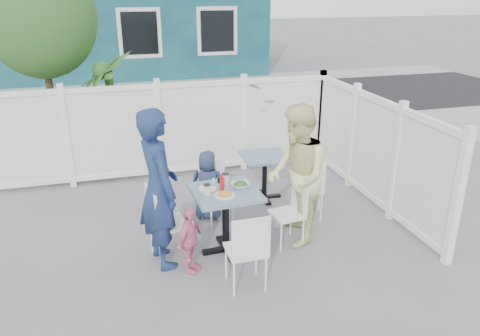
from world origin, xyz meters
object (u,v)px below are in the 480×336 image
object	(u,v)px
chair_back	(215,187)
boy	(208,185)
woman	(297,176)
chair_left	(162,218)
chair_right	(292,208)
spare_table	(265,165)
chair_near	(248,247)
man	(159,189)
main_table	(225,205)
toddler	(190,241)

from	to	relation	value
chair_back	boy	size ratio (longest dim) A/B	0.85
woman	boy	xyz separation A→B (m)	(-0.93, 0.90, -0.39)
chair_back	woman	world-z (taller)	woman
chair_left	chair_right	size ratio (longest dim) A/B	1.12
spare_table	chair_near	size ratio (longest dim) A/B	0.78
chair_back	chair_left	bearing A→B (deg)	34.11
woman	man	bearing A→B (deg)	-76.77
main_table	chair_near	xyz separation A→B (m)	(0.03, -0.83, -0.10)
chair_back	chair_near	bearing A→B (deg)	77.52
woman	boy	size ratio (longest dim) A/B	1.80
woman	toddler	size ratio (longest dim) A/B	2.24
chair_near	boy	bearing A→B (deg)	91.42
spare_table	chair_right	bearing A→B (deg)	-93.82
woman	boy	bearing A→B (deg)	-122.67
main_table	man	size ratio (longest dim) A/B	0.43
boy	toddler	world-z (taller)	boy
woman	toddler	xyz separation A→B (m)	(-1.40, -0.34, -0.49)
woman	chair_right	bearing A→B (deg)	-40.37
main_table	woman	world-z (taller)	woman
woman	chair_back	bearing A→B (deg)	-123.15
main_table	man	distance (m)	0.84
chair_back	man	bearing A→B (deg)	35.01
main_table	boy	size ratio (longest dim) A/B	0.82
spare_table	main_table	bearing A→B (deg)	-125.46
man	toddler	bearing A→B (deg)	-149.07
chair_right	toddler	world-z (taller)	chair_right
main_table	toddler	xyz separation A→B (m)	(-0.50, -0.32, -0.23)
chair_back	woman	xyz separation A→B (m)	(0.84, -0.83, 0.40)
main_table	chair_back	bearing A→B (deg)	85.74
main_table	chair_back	xyz separation A→B (m)	(0.06, 0.86, -0.14)
spare_table	chair_right	xyz separation A→B (m)	(-0.09, -1.34, -0.06)
chair_left	toddler	size ratio (longest dim) A/B	1.18
spare_table	man	distance (m)	2.21
chair_right	woman	distance (m)	0.41
main_table	spare_table	xyz separation A→B (m)	(0.94, 1.31, -0.08)
chair_right	chair_back	size ratio (longest dim) A/B	0.99
chair_right	chair_near	size ratio (longest dim) A/B	0.93
chair_left	chair_near	size ratio (longest dim) A/B	1.04
man	chair_right	bearing A→B (deg)	-102.24
chair_near	spare_table	bearing A→B (deg)	66.77
chair_left	spare_table	bearing A→B (deg)	117.28
main_table	chair_left	size ratio (longest dim) A/B	0.87
chair_near	chair_right	bearing A→B (deg)	44.28
spare_table	boy	world-z (taller)	boy
spare_table	chair_back	distance (m)	0.99
chair_back	chair_near	xyz separation A→B (m)	(-0.03, -1.68, 0.03)
spare_table	chair_left	bearing A→B (deg)	-142.61
chair_near	man	world-z (taller)	man
main_table	chair_left	xyz separation A→B (m)	(-0.76, 0.02, -0.08)
chair_near	man	bearing A→B (deg)	134.84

